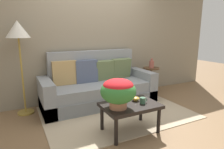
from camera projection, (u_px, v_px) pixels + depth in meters
ground_plane at (121, 116)px, 3.38m from camera, size 14.00×14.00×0.00m
wall_back at (94, 34)px, 4.13m from camera, size 6.40×0.12×2.77m
area_rug at (116, 112)px, 3.53m from camera, size 2.54×1.80×0.01m
couch at (98, 87)px, 3.92m from camera, size 2.23×0.85×1.05m
coffee_table at (130, 108)px, 2.78m from camera, size 0.80×0.55×0.42m
side_table at (151, 76)px, 4.58m from camera, size 0.38×0.38×0.61m
floor_lamp at (18, 35)px, 3.20m from camera, size 0.39×0.39×1.61m
potted_plant at (118, 91)px, 2.57m from camera, size 0.48×0.48×0.40m
coffee_mug at (143, 100)px, 2.78m from camera, size 0.12×0.08×0.09m
snack_bowl at (136, 99)px, 2.89m from camera, size 0.12×0.12×0.06m
table_vase at (152, 64)px, 4.50m from camera, size 0.11×0.11×0.22m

